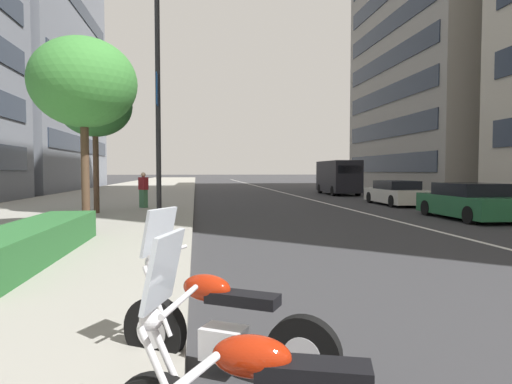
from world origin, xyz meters
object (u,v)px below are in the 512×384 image
street_tree_near_plaza_corner (95,106)px  pedestrian_on_plaza (143,190)px  delivery_van_ahead (338,177)px  car_far_down_avenue (468,202)px  car_following_behind (395,193)px  motorcycle_by_sign_pole (220,327)px  street_lamp_with_banners (165,81)px  street_tree_mid_sidewalk (84,83)px

street_tree_near_plaza_corner → pedestrian_on_plaza: bearing=-33.6°
delivery_van_ahead → pedestrian_on_plaza: size_ratio=3.63×
car_far_down_avenue → pedestrian_on_plaza: (5.14, 12.44, 0.30)m
car_far_down_avenue → street_tree_near_plaza_corner: 14.74m
car_following_behind → street_tree_near_plaza_corner: size_ratio=0.86×
delivery_van_ahead → pedestrian_on_plaza: (-12.04, 13.10, -0.42)m
motorcycle_by_sign_pole → car_far_down_avenue: 15.07m
motorcycle_by_sign_pole → street_lamp_with_banners: bearing=-54.5°
motorcycle_by_sign_pole → street_lamp_with_banners: size_ratio=0.23×
pedestrian_on_plaza → car_far_down_avenue: bearing=112.6°
motorcycle_by_sign_pole → street_lamp_with_banners: street_lamp_with_banners is taller
delivery_van_ahead → street_tree_near_plaza_corner: (-14.36, 14.64, 2.97)m
car_far_down_avenue → delivery_van_ahead: bearing=-1.0°
motorcycle_by_sign_pole → delivery_van_ahead: bearing=-80.5°
street_tree_mid_sidewalk → pedestrian_on_plaza: size_ratio=3.32×
street_tree_mid_sidewalk → street_tree_near_plaza_corner: size_ratio=0.97×
street_tree_mid_sidewalk → pedestrian_on_plaza: 8.36m
motorcycle_by_sign_pole → pedestrian_on_plaza: 16.70m
car_following_behind → street_tree_mid_sidewalk: street_tree_mid_sidewalk is taller
car_far_down_avenue → delivery_van_ahead: (17.18, -0.65, 0.72)m
motorcycle_by_sign_pole → car_far_down_avenue: (11.36, -9.90, 0.21)m
car_following_behind → street_tree_near_plaza_corner: bearing=107.4°
car_far_down_avenue → street_tree_near_plaza_corner: street_tree_near_plaza_corner is taller
car_following_behind → delivery_van_ahead: (10.30, -0.26, 0.75)m
delivery_van_ahead → street_lamp_with_banners: street_lamp_with_banners is taller
street_tree_mid_sidewalk → street_tree_near_plaza_corner: 5.43m
motorcycle_by_sign_pole → street_tree_near_plaza_corner: (14.18, 4.09, 3.90)m
car_following_behind → delivery_van_ahead: 10.33m
street_lamp_with_banners → street_tree_near_plaza_corner: 3.40m
car_following_behind → delivery_van_ahead: bearing=0.2°
car_far_down_avenue → delivery_van_ahead: 17.21m
car_following_behind → street_tree_near_plaza_corner: 15.40m
delivery_van_ahead → motorcycle_by_sign_pole: bearing=161.7°
motorcycle_by_sign_pole → car_far_down_avenue: bearing=-101.3°
car_following_behind → motorcycle_by_sign_pole: bearing=152.2°
street_tree_near_plaza_corner → car_following_behind: bearing=-74.2°
car_far_down_avenue → street_tree_near_plaza_corner: size_ratio=0.82×
street_lamp_with_banners → delivery_van_ahead: bearing=-36.2°
car_following_behind → street_tree_mid_sidewalk: size_ratio=0.88×
car_following_behind → street_tree_mid_sidewalk: bearing=126.5°
street_tree_near_plaza_corner → street_lamp_with_banners: bearing=-121.7°
car_following_behind → pedestrian_on_plaza: 12.96m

